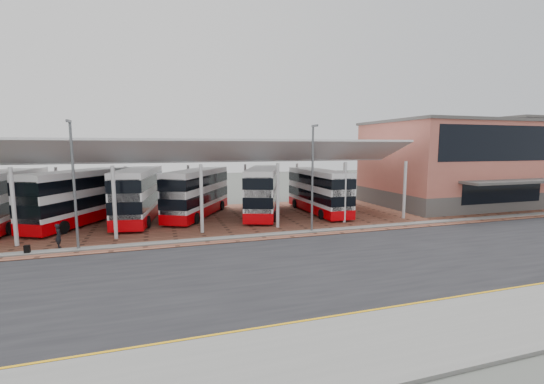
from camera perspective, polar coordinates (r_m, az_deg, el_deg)
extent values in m
plane|color=#454943|center=(21.74, 8.19, -10.32)|extent=(140.00, 140.00, 0.00)
cube|color=black|center=(20.89, 9.41, -11.05)|extent=(120.00, 14.00, 0.02)
cube|color=brown|center=(34.14, 1.66, -3.76)|extent=(72.00, 16.00, 0.06)
cube|color=slate|center=(14.76, 24.59, -19.39)|extent=(120.00, 4.00, 0.14)
cube|color=slate|center=(27.22, 2.45, -6.51)|extent=(120.00, 0.80, 0.14)
cube|color=orange|center=(16.15, 19.60, -16.94)|extent=(120.00, 0.12, 0.01)
cube|color=orange|center=(16.37, 18.94, -16.58)|extent=(120.00, 0.12, 0.01)
cylinder|color=silver|center=(28.78, -35.46, -1.97)|extent=(0.26, 0.26, 5.20)
cylinder|color=silver|center=(39.35, -30.62, 0.03)|extent=(0.26, 0.26, 4.60)
cylinder|color=silver|center=(27.54, -23.49, -1.58)|extent=(0.26, 0.26, 5.20)
cylinder|color=silver|center=(38.45, -21.88, 0.37)|extent=(0.26, 0.26, 4.60)
cylinder|color=silver|center=(27.57, -11.00, -1.11)|extent=(0.26, 0.26, 5.20)
cylinder|color=silver|center=(38.47, -12.94, 0.72)|extent=(0.26, 0.26, 4.60)
cylinder|color=silver|center=(28.88, 0.90, -0.60)|extent=(0.26, 0.26, 5.20)
cylinder|color=silver|center=(39.42, -4.22, 1.03)|extent=(0.26, 0.26, 4.60)
cylinder|color=silver|center=(31.31, 11.37, -0.14)|extent=(0.26, 0.26, 5.20)
cylinder|color=silver|center=(41.23, 3.92, 1.30)|extent=(0.26, 0.26, 4.60)
cylinder|color=silver|center=(34.61, 20.08, 0.26)|extent=(0.26, 0.26, 5.20)
cylinder|color=silver|center=(43.79, 11.23, 1.53)|extent=(0.26, 0.26, 4.60)
cube|color=silver|center=(29.48, -11.67, 6.24)|extent=(37.00, 4.95, 1.95)
cube|color=silver|center=(35.06, -12.65, 6.01)|extent=(37.00, 7.12, 1.43)
cube|color=#54514F|center=(46.14, 26.63, -0.57)|extent=(18.00, 12.00, 1.80)
cube|color=#C76A5A|center=(45.81, 26.95, 5.02)|extent=(18.00, 12.00, 7.20)
cube|color=black|center=(41.81, 32.76, 6.45)|extent=(16.00, 0.25, 3.40)
cube|color=black|center=(42.04, 32.33, 0.04)|extent=(10.00, 0.25, 2.20)
cube|color=#54514F|center=(41.24, 33.60, 1.38)|extent=(11.00, 2.40, 0.25)
cube|color=#54514F|center=(45.87, 27.21, 9.64)|extent=(18.40, 12.40, 0.30)
cube|color=slate|center=(71.31, 35.67, 4.63)|extent=(30.00, 20.00, 10.00)
cube|color=#54514F|center=(71.38, 35.97, 8.71)|extent=(30.50, 20.50, 0.30)
cylinder|color=slate|center=(25.50, -28.60, 0.65)|extent=(0.16, 0.16, 8.00)
cube|color=slate|center=(25.13, -29.28, 9.67)|extent=(0.15, 0.90, 0.15)
cylinder|color=slate|center=(27.41, 6.35, 1.88)|extent=(0.16, 0.16, 8.00)
cube|color=slate|center=(27.06, 6.73, 10.29)|extent=(0.15, 0.90, 0.15)
cube|color=white|center=(36.18, -35.98, -0.64)|extent=(3.23, 11.09, 4.28)
cube|color=#CE0006|center=(36.42, -35.78, -3.36)|extent=(3.27, 11.13, 0.90)
cube|color=black|center=(36.24, -35.93, -1.35)|extent=(3.27, 11.13, 0.95)
cube|color=black|center=(36.07, -36.12, 1.16)|extent=(3.27, 11.13, 0.95)
cylinder|color=black|center=(32.79, -36.01, -4.67)|extent=(0.35, 1.01, 0.99)
cylinder|color=black|center=(40.11, -35.57, -2.71)|extent=(0.35, 1.01, 0.99)
cylinder|color=black|center=(39.25, -32.19, -2.66)|extent=(0.35, 1.01, 0.99)
cube|color=white|center=(34.22, -27.86, -0.51)|extent=(7.40, 10.68, 4.24)
cube|color=#CE0006|center=(34.47, -27.69, -3.36)|extent=(7.45, 10.74, 0.89)
cube|color=black|center=(34.27, -27.81, -1.25)|extent=(7.45, 10.74, 0.94)
cube|color=black|center=(34.10, -27.97, 1.38)|extent=(7.45, 10.74, 0.94)
cube|color=black|center=(30.29, -34.22, -2.01)|extent=(1.99, 1.16, 3.55)
cylinder|color=black|center=(32.76, -33.16, -4.48)|extent=(0.72, 1.00, 0.99)
cylinder|color=black|center=(31.11, -29.90, -4.83)|extent=(0.72, 1.00, 0.99)
cylinder|color=black|center=(37.93, -25.86, -2.58)|extent=(0.72, 1.00, 0.99)
cylinder|color=black|center=(36.51, -22.76, -2.78)|extent=(0.72, 1.00, 0.99)
cube|color=white|center=(33.82, -20.11, -0.17)|extent=(4.09, 11.16, 4.27)
cube|color=#CE0006|center=(34.08, -19.99, -3.07)|extent=(4.14, 11.21, 0.89)
cube|color=black|center=(33.88, -20.08, -0.92)|extent=(4.14, 11.21, 0.94)
cube|color=black|center=(33.70, -20.20, 1.75)|extent=(4.14, 11.21, 0.94)
cube|color=black|center=(28.60, -22.15, -1.74)|extent=(2.22, 0.43, 3.57)
cylinder|color=black|center=(31.03, -23.44, -4.49)|extent=(0.42, 1.02, 0.99)
cylinder|color=black|center=(30.50, -18.91, -4.47)|extent=(0.42, 1.02, 0.99)
cylinder|color=black|center=(37.72, -20.84, -2.38)|extent=(0.42, 1.02, 0.99)
cylinder|color=black|center=(37.29, -17.10, -2.33)|extent=(0.42, 1.02, 0.99)
cube|color=white|center=(34.29, -11.61, 0.06)|extent=(7.05, 10.36, 4.10)
cube|color=#CE0006|center=(34.53, -11.54, -2.69)|extent=(7.11, 10.41, 0.86)
cube|color=black|center=(34.35, -11.59, -0.65)|extent=(7.11, 10.41, 0.91)
cube|color=black|center=(34.17, -11.65, 1.88)|extent=(7.11, 10.41, 0.91)
cube|color=black|center=(29.60, -15.36, -1.35)|extent=(1.93, 1.10, 3.43)
cylinder|color=black|center=(32.03, -15.76, -3.84)|extent=(0.69, 0.97, 0.95)
cylinder|color=black|center=(31.06, -11.80, -4.06)|extent=(0.69, 0.97, 0.95)
cylinder|color=black|center=(38.06, -11.31, -1.99)|extent=(0.69, 0.97, 0.95)
cylinder|color=black|center=(37.25, -7.90, -2.12)|extent=(0.69, 0.97, 0.95)
cube|color=white|center=(34.35, -1.47, 0.31)|extent=(6.05, 10.91, 4.20)
cube|color=#CE0006|center=(34.59, -1.46, -2.50)|extent=(6.10, 10.96, 0.88)
cube|color=black|center=(34.40, -1.47, -0.42)|extent=(6.10, 10.96, 0.93)
cube|color=black|center=(34.23, -1.47, 2.18)|extent=(6.10, 10.96, 0.93)
cube|color=black|center=(29.10, -2.24, -1.13)|extent=(2.09, 0.86, 3.51)
cylinder|color=black|center=(31.37, -4.15, -3.79)|extent=(0.60, 1.01, 0.98)
cylinder|color=black|center=(31.18, 0.32, -3.85)|extent=(0.60, 1.01, 0.98)
cylinder|color=black|center=(38.10, -2.91, -1.83)|extent=(0.60, 1.01, 0.98)
cylinder|color=black|center=(37.94, 0.76, -1.86)|extent=(0.60, 1.01, 0.98)
cube|color=white|center=(35.67, 7.26, 0.29)|extent=(2.31, 10.12, 3.96)
cube|color=#CE0006|center=(35.89, 7.22, -2.26)|extent=(2.34, 10.16, 0.83)
cube|color=black|center=(35.72, 7.25, -0.37)|extent=(2.34, 10.16, 0.87)
cube|color=black|center=(35.56, 7.29, 1.98)|extent=(2.34, 10.16, 0.87)
cube|color=black|center=(31.25, 11.14, -0.93)|extent=(2.07, 0.09, 3.31)
cylinder|color=black|center=(32.55, 7.78, -3.49)|extent=(0.26, 0.92, 0.92)
cylinder|color=black|center=(33.59, 11.33, -3.23)|extent=(0.26, 0.92, 0.92)
cylinder|color=black|center=(38.41, 3.63, -1.81)|extent=(0.26, 0.92, 0.92)
cylinder|color=black|center=(39.29, 6.75, -1.64)|extent=(0.26, 0.92, 0.92)
imported|color=black|center=(27.04, -30.48, -5.94)|extent=(0.56, 0.67, 1.56)
cube|color=black|center=(26.62, -34.03, -7.50)|extent=(0.32, 0.23, 0.54)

